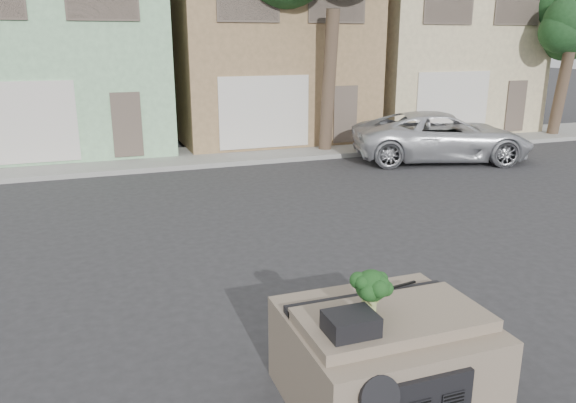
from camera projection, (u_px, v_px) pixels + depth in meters
ground_plane at (288, 290)px, 8.85m from camera, size 120.00×120.00×0.00m
sidewalk at (179, 158)px, 18.31m from camera, size 40.00×3.00×0.15m
townhouse_mint at (55, 40)px, 19.75m from camera, size 7.20×8.20×7.55m
townhouse_tan at (258, 40)px, 22.21m from camera, size 7.20×8.20×7.55m
townhouse_beige at (421, 40)px, 24.66m from camera, size 7.20×8.20×7.55m
silver_pickup at (440, 160)px, 18.34m from camera, size 6.18×4.14×1.57m
tree_near at (330, 25)px, 18.16m from camera, size 4.40×4.00×8.50m
tree_far at (565, 61)px, 21.78m from camera, size 3.20×3.00×6.00m
car_dashboard at (383, 355)px, 5.99m from camera, size 2.00×1.80×1.12m
instrument_hump at (351, 324)px, 5.30m from camera, size 0.48×0.38×0.20m
wiper_arm at (391, 288)px, 6.26m from camera, size 0.69×0.15×0.02m
broccoli at (371, 292)px, 5.64m from camera, size 0.54×0.54×0.48m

